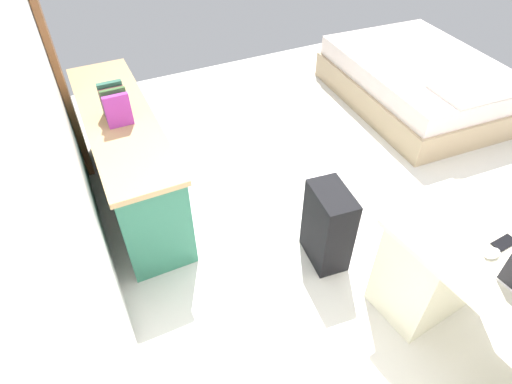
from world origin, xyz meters
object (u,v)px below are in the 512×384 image
(credenza, at_px, (129,158))
(cell_phone_by_mouse, at_px, (504,243))
(desk, at_px, (507,325))
(bed, at_px, (419,82))
(figurine_small, at_px, (107,89))
(computer_mouse, at_px, (492,253))
(suitcase_black, at_px, (328,226))

(credenza, height_order, cell_phone_by_mouse, credenza)
(desk, distance_m, bed, 2.94)
(desk, xyz_separation_m, figurine_small, (2.60, 1.48, 0.44))
(computer_mouse, bearing_deg, cell_phone_by_mouse, -82.77)
(credenza, xyz_separation_m, suitcase_black, (-1.22, -1.05, -0.08))
(desk, xyz_separation_m, computer_mouse, (0.23, 0.04, 0.36))
(suitcase_black, relative_size, cell_phone_by_mouse, 4.48)
(credenza, height_order, bed, credenza)
(figurine_small, bearing_deg, cell_phone_by_mouse, -146.26)
(computer_mouse, distance_m, figurine_small, 2.77)
(bed, xyz_separation_m, suitcase_black, (-1.39, 2.03, 0.06))
(computer_mouse, relative_size, cell_phone_by_mouse, 0.74)
(suitcase_black, bearing_deg, desk, -151.76)
(computer_mouse, bearing_deg, bed, -42.31)
(bed, xyz_separation_m, computer_mouse, (-2.22, 1.64, 0.50))
(bed, distance_m, suitcase_black, 2.46)
(credenza, relative_size, cell_phone_by_mouse, 13.24)
(desk, relative_size, suitcase_black, 2.46)
(desk, bearing_deg, suitcase_black, 21.82)
(credenza, distance_m, computer_mouse, 2.53)
(credenza, relative_size, computer_mouse, 18.00)
(bed, height_order, suitcase_black, suitcase_black)
(desk, relative_size, cell_phone_by_mouse, 11.03)
(credenza, bearing_deg, cell_phone_by_mouse, -142.38)
(desk, bearing_deg, figurine_small, 29.63)
(figurine_small, bearing_deg, computer_mouse, -148.71)
(credenza, xyz_separation_m, bed, (0.17, -3.08, -0.14))
(computer_mouse, bearing_deg, suitcase_black, 19.05)
(suitcase_black, relative_size, computer_mouse, 6.09)
(credenza, bearing_deg, bed, -86.80)
(computer_mouse, bearing_deg, desk, -176.17)
(bed, distance_m, cell_phone_by_mouse, 2.71)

